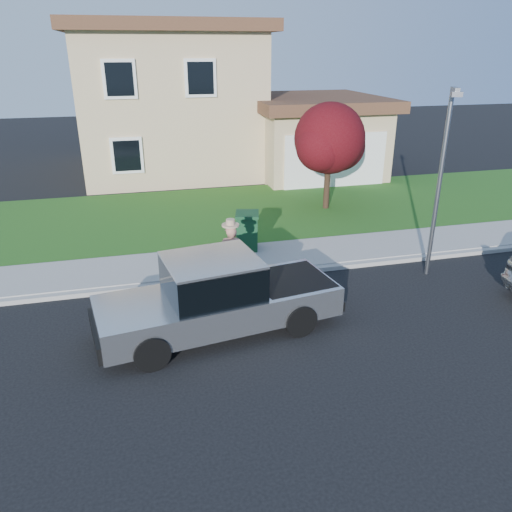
# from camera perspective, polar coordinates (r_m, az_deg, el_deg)

# --- Properties ---
(ground) EXTENTS (80.00, 80.00, 0.00)m
(ground) POSITION_cam_1_polar(r_m,az_deg,el_deg) (10.85, -1.08, -9.31)
(ground) COLOR black
(ground) RESTS_ON ground
(curb) EXTENTS (40.00, 0.20, 0.12)m
(curb) POSITION_cam_1_polar(r_m,az_deg,el_deg) (13.51, 0.26, -2.20)
(curb) COLOR gray
(curb) RESTS_ON ground
(sidewalk) EXTENTS (40.00, 2.00, 0.15)m
(sidewalk) POSITION_cam_1_polar(r_m,az_deg,el_deg) (14.48, -0.82, -0.36)
(sidewalk) COLOR gray
(sidewalk) RESTS_ON ground
(lawn) EXTENTS (40.00, 7.00, 0.10)m
(lawn) POSITION_cam_1_polar(r_m,az_deg,el_deg) (18.62, -4.03, 4.85)
(lawn) COLOR #194814
(lawn) RESTS_ON ground
(house) EXTENTS (14.00, 11.30, 6.85)m
(house) POSITION_cam_1_polar(r_m,az_deg,el_deg) (25.70, -6.82, 16.82)
(house) COLOR tan
(house) RESTS_ON ground
(pickup_truck) EXTENTS (5.48, 2.55, 1.73)m
(pickup_truck) POSITION_cam_1_polar(r_m,az_deg,el_deg) (10.73, -4.37, -4.79)
(pickup_truck) COLOR black
(pickup_truck) RESTS_ON ground
(woman) EXTENTS (0.67, 0.51, 1.82)m
(woman) POSITION_cam_1_polar(r_m,az_deg,el_deg) (12.76, -2.86, 0.15)
(woman) COLOR tan
(woman) RESTS_ON ground
(ornamental_tree) EXTENTS (2.84, 2.56, 3.90)m
(ornamental_tree) POSITION_cam_1_polar(r_m,az_deg,el_deg) (18.75, 8.49, 12.80)
(ornamental_tree) COLOR black
(ornamental_tree) RESTS_ON lawn
(trash_bin) EXTENTS (0.85, 0.93, 1.11)m
(trash_bin) POSITION_cam_1_polar(r_m,az_deg,el_deg) (14.88, -1.01, 2.94)
(trash_bin) COLOR #0F381C
(trash_bin) RESTS_ON sidewalk
(street_lamp) EXTENTS (0.40, 0.63, 4.90)m
(street_lamp) POSITION_cam_1_polar(r_m,az_deg,el_deg) (13.61, 20.39, 8.76)
(street_lamp) COLOR slate
(street_lamp) RESTS_ON ground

